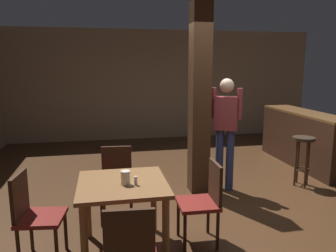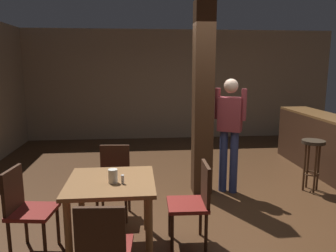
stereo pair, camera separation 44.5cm
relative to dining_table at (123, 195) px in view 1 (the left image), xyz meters
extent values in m
plane|color=#422816|center=(1.44, 0.82, -0.62)|extent=(10.80, 10.80, 0.00)
cube|color=gray|center=(1.44, 5.32, 0.78)|extent=(8.00, 0.10, 2.80)
cube|color=#422816|center=(1.24, 1.49, 0.78)|extent=(0.28, 0.28, 2.80)
cube|color=brown|center=(0.00, 0.00, 0.12)|extent=(0.88, 0.88, 0.04)
cylinder|color=brown|center=(0.37, 0.37, -0.26)|extent=(0.07, 0.07, 0.72)
cylinder|color=brown|center=(-0.37, 0.37, -0.26)|extent=(0.07, 0.07, 0.72)
cylinder|color=brown|center=(0.37, -0.37, -0.26)|extent=(0.07, 0.07, 0.72)
cylinder|color=brown|center=(-0.37, -0.37, -0.26)|extent=(0.07, 0.07, 0.72)
cube|color=maroon|center=(0.79, 0.02, -0.17)|extent=(0.43, 0.43, 0.04)
cube|color=#382114|center=(0.99, 0.01, 0.06)|extent=(0.05, 0.38, 0.45)
cylinder|color=#382114|center=(0.61, -0.15, -0.39)|extent=(0.04, 0.04, 0.43)
cylinder|color=#382114|center=(0.63, 0.20, -0.39)|extent=(0.04, 0.04, 0.43)
cylinder|color=#382114|center=(0.96, -0.17, -0.39)|extent=(0.04, 0.04, 0.43)
cylinder|color=#382114|center=(0.98, 0.18, -0.39)|extent=(0.04, 0.04, 0.43)
cube|color=maroon|center=(-0.03, 0.73, -0.17)|extent=(0.45, 0.45, 0.04)
cube|color=#382114|center=(-0.02, 0.92, 0.06)|extent=(0.38, 0.07, 0.45)
cylinder|color=#382114|center=(0.13, 0.54, -0.39)|extent=(0.04, 0.04, 0.43)
cylinder|color=#382114|center=(-0.22, 0.57, -0.39)|extent=(0.04, 0.04, 0.43)
cylinder|color=#382114|center=(0.16, 0.89, -0.39)|extent=(0.04, 0.04, 0.43)
cylinder|color=#382114|center=(-0.19, 0.92, -0.39)|extent=(0.04, 0.04, 0.43)
cube|color=maroon|center=(-0.79, 0.00, -0.17)|extent=(0.47, 0.47, 0.04)
cube|color=#382114|center=(-0.98, 0.03, 0.06)|extent=(0.09, 0.38, 0.45)
cylinder|color=#382114|center=(-0.59, 0.15, -0.39)|extent=(0.04, 0.04, 0.43)
cylinder|color=#382114|center=(-0.64, -0.20, -0.39)|extent=(0.04, 0.04, 0.43)
cylinder|color=#382114|center=(-0.94, 0.20, -0.39)|extent=(0.04, 0.04, 0.43)
cylinder|color=#382114|center=(-0.99, -0.15, -0.39)|extent=(0.04, 0.04, 0.43)
cube|color=maroon|center=(0.00, -0.76, -0.17)|extent=(0.45, 0.45, 0.04)
cube|color=#382114|center=(-0.01, -0.96, 0.06)|extent=(0.38, 0.06, 0.45)
cylinder|color=silver|center=(0.03, -0.07, 0.21)|extent=(0.09, 0.09, 0.14)
cylinder|color=silver|center=(0.13, -0.11, 0.18)|extent=(0.03, 0.03, 0.09)
cube|color=maroon|center=(1.65, 1.44, 0.58)|extent=(0.39, 0.34, 0.50)
sphere|color=beige|center=(1.65, 1.44, 1.00)|extent=(0.28, 0.28, 0.21)
cylinder|color=navy|center=(1.72, 1.40, -0.14)|extent=(0.16, 0.16, 0.95)
cylinder|color=navy|center=(1.58, 1.48, -0.14)|extent=(0.16, 0.16, 0.95)
cylinder|color=maroon|center=(1.82, 1.35, 0.73)|extent=(0.11, 0.11, 0.46)
cylinder|color=maroon|center=(1.47, 1.53, 0.73)|extent=(0.11, 0.11, 0.46)
cube|color=brown|center=(3.63, 2.35, 0.39)|extent=(0.56, 2.26, 0.04)
cube|color=#382114|center=(3.53, 2.35, -0.12)|extent=(0.36, 2.26, 0.99)
cylinder|color=#2D2319|center=(2.93, 1.37, 0.15)|extent=(0.34, 0.34, 0.05)
torus|color=#422816|center=(2.93, 1.37, -0.35)|extent=(0.24, 0.24, 0.02)
cylinder|color=#422816|center=(2.93, 1.48, -0.25)|extent=(0.03, 0.03, 0.74)
cylinder|color=#422816|center=(2.93, 1.26, -0.25)|extent=(0.03, 0.03, 0.74)
cylinder|color=#422816|center=(3.04, 1.37, -0.25)|extent=(0.03, 0.03, 0.74)
cylinder|color=#422816|center=(2.82, 1.37, -0.25)|extent=(0.03, 0.03, 0.74)
camera|label=1|loc=(-0.16, -3.15, 1.30)|focal=35.00mm
camera|label=2|loc=(0.28, -3.22, 1.30)|focal=35.00mm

